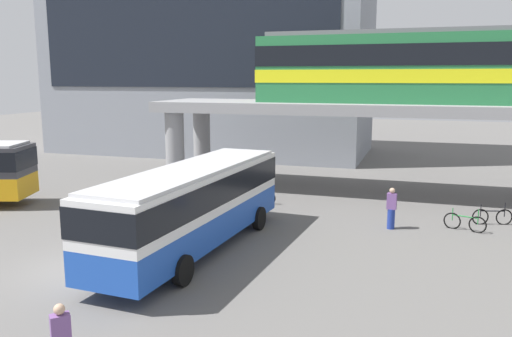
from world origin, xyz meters
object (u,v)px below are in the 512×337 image
object	(u,v)px
bicycle_black	(492,217)
pedestrian_walking_across	(391,209)
train	(489,66)
bicycle_red	(261,196)
bus_main	(194,200)
station_building	(211,29)
bicycle_green	(465,222)

from	to	relation	value
bicycle_black	pedestrian_walking_across	world-z (taller)	pedestrian_walking_across
bicycle_black	train	bearing A→B (deg)	91.03
bicycle_red	bicycle_black	distance (m)	11.09
bus_main	bicycle_black	distance (m)	13.47
station_building	bicycle_red	size ratio (longest dim) A/B	15.36
station_building	bus_main	xyz separation A→B (m)	(9.93, -25.92, -8.68)
bicycle_green	pedestrian_walking_across	distance (m)	3.15
bicycle_green	bicycle_red	distance (m)	10.04
train	bicycle_red	world-z (taller)	train
bicycle_black	pedestrian_walking_across	xyz separation A→B (m)	(-4.27, -2.05, 0.50)
bicycle_red	pedestrian_walking_across	distance (m)	7.35
train	bicycle_red	size ratio (longest dim) A/B	13.78
bicycle_red	station_building	bearing A→B (deg)	119.34
bus_main	pedestrian_walking_across	bearing A→B (deg)	37.45
bus_main	pedestrian_walking_across	distance (m)	8.77
train	bus_main	xyz separation A→B (m)	(-11.09, -12.12, -5.09)
pedestrian_walking_across	bicycle_red	bearing A→B (deg)	157.77
station_building	bicycle_red	bearing A→B (deg)	-60.66
bicycle_green	bicycle_black	xyz separation A→B (m)	(1.24, 1.38, 0.00)
train	bicycle_green	size ratio (longest dim) A/B	14.13
bus_main	bicycle_red	size ratio (longest dim) A/B	6.36
station_building	bicycle_black	world-z (taller)	station_building
station_building	bicycle_black	bearing A→B (deg)	-41.37
bus_main	bicycle_red	xyz separation A→B (m)	(0.11, 8.06, -1.63)
bus_main	bicycle_green	size ratio (longest dim) A/B	6.52
bicycle_green	bicycle_black	bearing A→B (deg)	48.06
station_building	bicycle_black	size ratio (longest dim) A/B	15.51
bicycle_red	train	bearing A→B (deg)	20.29
station_building	bicycle_black	xyz separation A→B (m)	(21.10, -18.59, -10.31)
train	bus_main	bearing A→B (deg)	-132.46
pedestrian_walking_across	station_building	bearing A→B (deg)	129.19
bus_main	bicycle_black	world-z (taller)	bus_main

